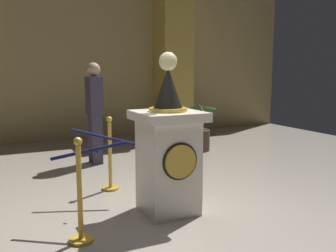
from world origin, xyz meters
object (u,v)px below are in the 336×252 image
at_px(stanchion_near, 110,164).
at_px(bystander_guest, 95,110).
at_px(stanchion_far, 80,206).
at_px(pedestal_clock, 168,151).
at_px(potted_palm_right, 198,135).

relative_size(stanchion_near, bystander_guest, 0.58).
distance_m(stanchion_far, bystander_guest, 3.10).
bearing_deg(pedestal_clock, stanchion_far, -163.17).
relative_size(potted_palm_right, bystander_guest, 0.59).
relative_size(stanchion_far, bystander_guest, 0.58).
bearing_deg(pedestal_clock, bystander_guest, 93.40).
bearing_deg(potted_palm_right, bystander_guest, -176.62).
relative_size(stanchion_near, stanchion_far, 1.00).
relative_size(stanchion_near, potted_palm_right, 0.98).
distance_m(stanchion_near, potted_palm_right, 2.84).
bearing_deg(potted_palm_right, stanchion_far, -134.94).
xyz_separation_m(stanchion_far, potted_palm_right, (3.03, 3.04, -0.04)).
bearing_deg(stanchion_far, potted_palm_right, 45.06).
height_order(pedestal_clock, bystander_guest, pedestal_clock).
relative_size(pedestal_clock, potted_palm_right, 1.77).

